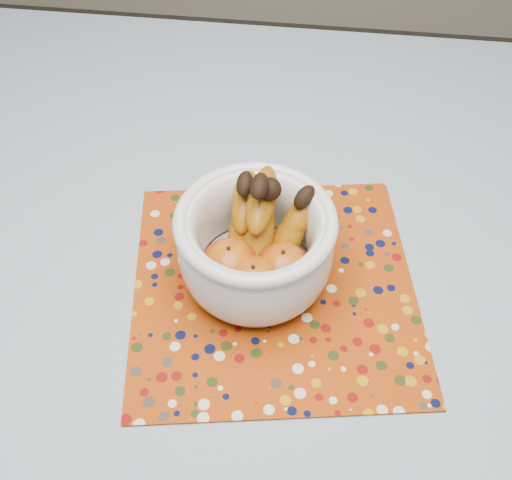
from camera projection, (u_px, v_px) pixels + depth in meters
table at (254, 315)px, 0.89m from camera, size 1.20×1.20×0.75m
tablecloth at (254, 283)px, 0.83m from camera, size 1.32×1.32×0.01m
placemat at (274, 286)px, 0.82m from camera, size 0.44×0.44×0.00m
fruit_bowl at (260, 241)px, 0.78m from camera, size 0.23×0.21×0.17m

